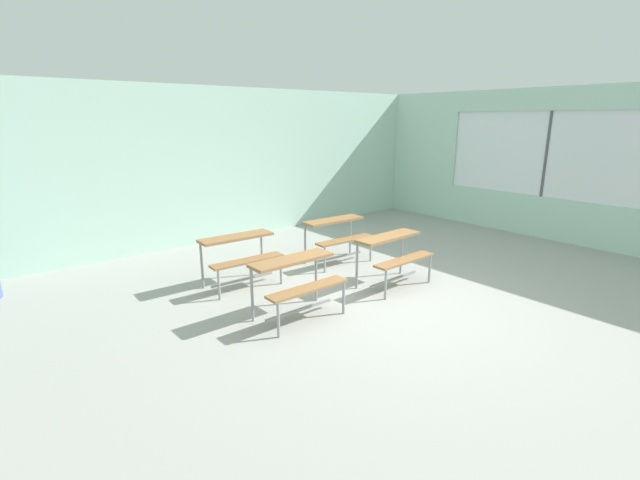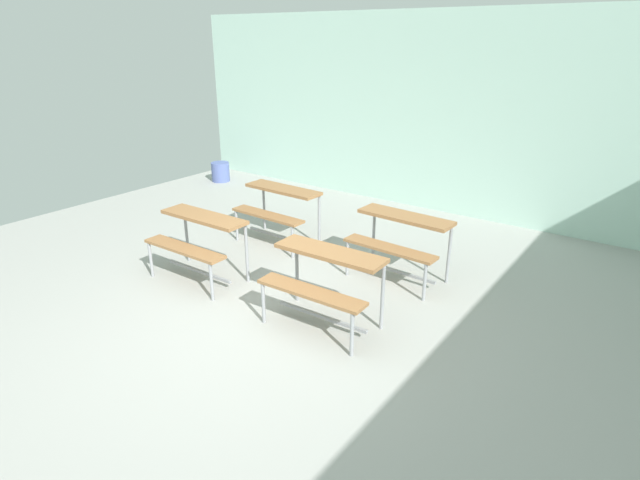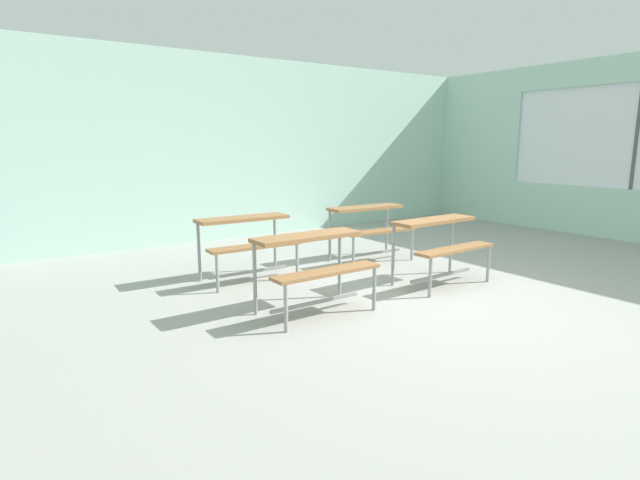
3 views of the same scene
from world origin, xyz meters
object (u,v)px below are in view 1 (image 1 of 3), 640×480
(desk_bench_r0c1, at_px, (394,249))
(desk_bench_r1c0, at_px, (240,249))
(desk_bench_r0c0, at_px, (297,274))
(desk_bench_r1c1, at_px, (338,230))

(desk_bench_r0c1, bearing_deg, desk_bench_r1c0, 139.77)
(desk_bench_r0c0, distance_m, desk_bench_r0c1, 1.75)
(desk_bench_r1c1, bearing_deg, desk_bench_r0c0, -141.30)
(desk_bench_r0c1, xyz_separation_m, desk_bench_r1c0, (-1.75, 1.40, 0.00))
(desk_bench_r1c0, bearing_deg, desk_bench_r0c1, -37.04)
(desk_bench_r0c1, distance_m, desk_bench_r1c0, 2.24)
(desk_bench_r0c0, height_order, desk_bench_r0c1, same)
(desk_bench_r0c0, relative_size, desk_bench_r0c1, 0.99)
(desk_bench_r1c0, height_order, desk_bench_r1c1, same)
(desk_bench_r1c1, bearing_deg, desk_bench_r0c1, -91.28)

